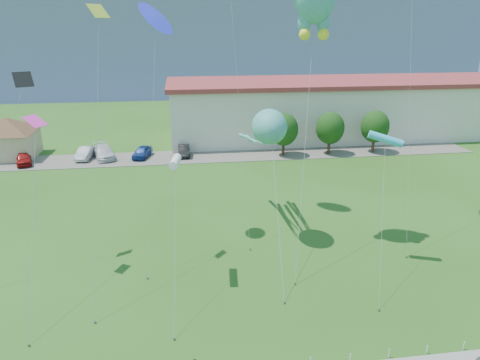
% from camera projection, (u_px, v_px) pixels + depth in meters
% --- Properties ---
extents(ground, '(160.00, 160.00, 0.00)m').
position_uv_depth(ground, '(245.00, 353.00, 21.44)').
color(ground, '#2C5217').
rests_on(ground, ground).
extents(parking_strip, '(70.00, 6.00, 0.06)m').
position_uv_depth(parking_strip, '(204.00, 156.00, 54.08)').
color(parking_strip, '#59544C').
rests_on(parking_strip, ground).
extents(hill_ridge, '(160.00, 50.00, 25.00)m').
position_uv_depth(hill_ridge, '(186.00, 38.00, 129.16)').
color(hill_ridge, slate).
rests_on(hill_ridge, ground).
extents(pavilion, '(9.20, 9.20, 5.00)m').
position_uv_depth(pavilion, '(8.00, 134.00, 52.77)').
color(pavilion, tan).
rests_on(pavilion, ground).
extents(warehouse, '(61.00, 15.00, 8.20)m').
position_uv_depth(warehouse, '(372.00, 107.00, 64.45)').
color(warehouse, beige).
rests_on(warehouse, ground).
extents(tree_near, '(3.60, 3.60, 5.47)m').
position_uv_depth(tree_near, '(284.00, 130.00, 53.31)').
color(tree_near, '#3F2B19').
rests_on(tree_near, ground).
extents(tree_mid, '(3.60, 3.60, 5.47)m').
position_uv_depth(tree_mid, '(330.00, 128.00, 54.08)').
color(tree_mid, '#3F2B19').
rests_on(tree_mid, ground).
extents(tree_far, '(3.60, 3.60, 5.47)m').
position_uv_depth(tree_far, '(375.00, 127.00, 54.86)').
color(tree_far, '#3F2B19').
rests_on(tree_far, ground).
extents(parked_car_red, '(2.80, 4.36, 1.38)m').
position_uv_depth(parked_car_red, '(24.00, 159.00, 50.62)').
color(parked_car_red, maroon).
rests_on(parked_car_red, parking_strip).
extents(parked_car_silver, '(1.95, 4.42, 1.41)m').
position_uv_depth(parked_car_silver, '(85.00, 153.00, 52.80)').
color(parked_car_silver, silver).
rests_on(parked_car_silver, parking_strip).
extents(parked_car_white, '(3.59, 5.70, 1.54)m').
position_uv_depth(parked_car_white, '(104.00, 152.00, 53.08)').
color(parked_car_white, silver).
rests_on(parked_car_white, parking_strip).
extents(parked_car_blue, '(2.65, 4.36, 1.39)m').
position_uv_depth(parked_car_blue, '(142.00, 152.00, 53.31)').
color(parked_car_blue, navy).
rests_on(parked_car_blue, parking_strip).
extents(parked_car_black, '(1.49, 3.96, 1.29)m').
position_uv_depth(parked_car_black, '(184.00, 151.00, 54.03)').
color(parked_car_black, black).
rests_on(parked_car_black, parking_strip).
extents(octopus_kite, '(2.49, 14.90, 10.02)m').
position_uv_depth(octopus_kite, '(266.00, 133.00, 31.63)').
color(octopus_kite, teal).
rests_on(octopus_kite, ground).
extents(small_kite_yellow, '(1.31, 8.61, 16.76)m').
position_uv_depth(small_kite_yellow, '(98.00, 52.00, 25.27)').
color(small_kite_yellow, '#A9C62E').
rests_on(small_kite_yellow, ground).
extents(small_kite_blue, '(2.20, 7.46, 16.67)m').
position_uv_depth(small_kite_blue, '(155.00, 24.00, 28.76)').
color(small_kite_blue, '#2530D5').
rests_on(small_kite_blue, ground).
extents(small_kite_black, '(4.19, 5.66, 12.74)m').
position_uv_depth(small_kite_black, '(17.00, 104.00, 26.86)').
color(small_kite_black, black).
rests_on(small_kite_black, ground).
extents(small_kite_white, '(0.74, 7.24, 8.32)m').
position_uv_depth(small_kite_white, '(175.00, 163.00, 25.34)').
color(small_kite_white, white).
rests_on(small_kite_white, ground).
extents(small_kite_cyan, '(2.51, 7.07, 9.07)m').
position_uv_depth(small_kite_cyan, '(386.00, 140.00, 27.43)').
color(small_kite_cyan, '#30B8D9').
rests_on(small_kite_cyan, ground).
extents(small_kite_pink, '(1.29, 8.47, 10.51)m').
position_uv_depth(small_kite_pink, '(34.00, 144.00, 25.23)').
color(small_kite_pink, '#F336AF').
rests_on(small_kite_pink, ground).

